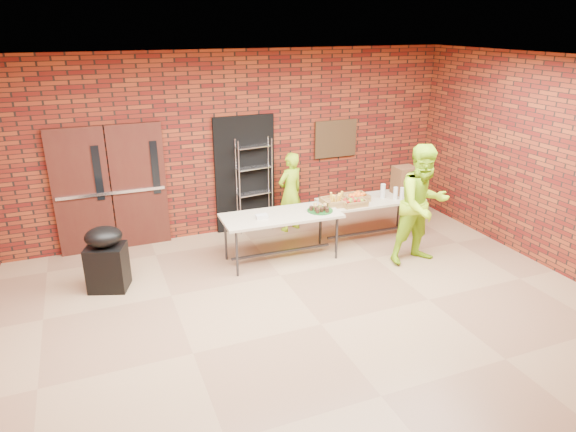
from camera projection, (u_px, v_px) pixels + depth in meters
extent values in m
cube|color=#8D694C|center=(321.00, 326.00, 6.56)|extent=(8.00, 7.00, 0.04)
cube|color=silver|center=(328.00, 62.00, 5.40)|extent=(8.00, 7.00, 0.04)
cube|color=maroon|center=(238.00, 144.00, 9.03)|extent=(8.00, 0.04, 3.20)
cube|color=maroon|center=(576.00, 171.00, 7.39)|extent=(0.04, 7.00, 3.20)
cube|color=#401B12|center=(82.00, 192.00, 8.24)|extent=(0.88, 0.08, 2.10)
cube|color=#401B12|center=(139.00, 186.00, 8.55)|extent=(0.88, 0.08, 2.10)
cube|color=black|center=(98.00, 173.00, 8.18)|extent=(0.12, 0.02, 0.90)
cube|color=black|center=(155.00, 168.00, 8.50)|extent=(0.12, 0.02, 0.90)
cube|color=silver|center=(112.00, 193.00, 8.36)|extent=(1.70, 0.04, 0.05)
cube|color=black|center=(245.00, 174.00, 9.21)|extent=(1.10, 0.06, 2.10)
cube|color=#402919|center=(336.00, 139.00, 9.65)|extent=(0.85, 0.04, 0.70)
cube|color=beige|center=(281.00, 216.00, 8.09)|extent=(1.90, 0.84, 0.04)
cube|color=#2F2F34|center=(281.00, 252.00, 8.31)|extent=(1.67, 0.09, 0.03)
cylinder|color=#2F2F34|center=(226.00, 239.00, 8.21)|extent=(0.04, 0.04, 0.73)
cylinder|color=#2F2F34|center=(320.00, 224.00, 8.79)|extent=(0.04, 0.04, 0.73)
cylinder|color=#2F2F34|center=(237.00, 254.00, 7.66)|extent=(0.04, 0.04, 0.73)
cylinder|color=#2F2F34|center=(337.00, 238.00, 8.25)|extent=(0.04, 0.04, 0.73)
cube|color=beige|center=(370.00, 200.00, 8.89)|extent=(1.82, 0.81, 0.04)
cube|color=#2F2F34|center=(369.00, 232.00, 9.10)|extent=(1.60, 0.09, 0.03)
cylinder|color=#2F2F34|center=(321.00, 220.00, 9.00)|extent=(0.04, 0.04, 0.70)
cylinder|color=#2F2F34|center=(398.00, 209.00, 9.56)|extent=(0.04, 0.04, 0.70)
cylinder|color=#2F2F34|center=(336.00, 233.00, 8.48)|extent=(0.04, 0.04, 0.70)
cylinder|color=#2F2F34|center=(417.00, 220.00, 9.04)|extent=(0.04, 0.04, 0.70)
cube|color=olive|center=(336.00, 203.00, 8.58)|extent=(0.47, 0.37, 0.07)
cube|color=olive|center=(355.00, 198.00, 8.81)|extent=(0.43, 0.34, 0.07)
cube|color=olive|center=(353.00, 203.00, 8.57)|extent=(0.41, 0.32, 0.06)
cylinder|color=#16531C|center=(320.00, 210.00, 8.23)|extent=(0.41, 0.41, 0.02)
cube|color=silver|center=(262.00, 217.00, 7.91)|extent=(0.19, 0.12, 0.06)
cube|color=brown|center=(404.00, 180.00, 9.09)|extent=(0.37, 0.33, 0.49)
cylinder|color=silver|center=(395.00, 193.00, 8.82)|extent=(0.07, 0.07, 0.22)
cylinder|color=silver|center=(402.00, 194.00, 8.81)|extent=(0.07, 0.07, 0.22)
cylinder|color=silver|center=(383.00, 191.00, 8.89)|extent=(0.08, 0.08, 0.25)
cube|color=black|center=(108.00, 267.00, 7.32)|extent=(0.64, 0.58, 0.67)
ellipsoid|color=black|center=(103.00, 237.00, 7.15)|extent=(0.63, 0.59, 0.29)
imported|color=#9ED918|center=(290.00, 192.00, 9.27)|extent=(0.62, 0.51, 1.46)
imported|color=#9ED918|center=(423.00, 205.00, 7.96)|extent=(0.95, 0.75, 1.91)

